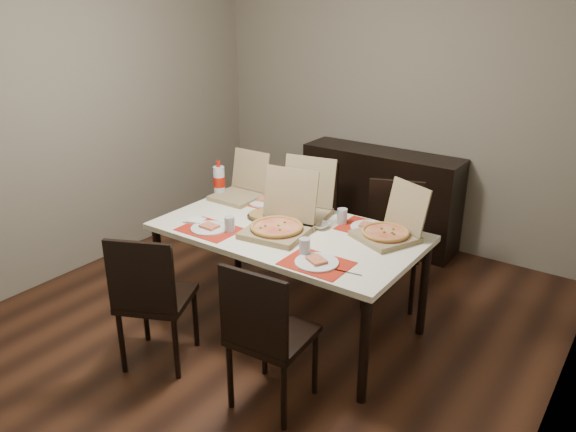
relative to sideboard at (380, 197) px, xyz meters
The scene contains 20 objects.
ground 1.84m from the sideboard, 90.00° to the right, with size 3.80×4.00×0.02m, color #3F2113.
room_walls 1.86m from the sideboard, 90.00° to the right, with size 3.84×4.02×2.62m.
sideboard is the anchor object (origin of this frame).
dining_table 1.74m from the sideboard, 85.44° to the right, with size 1.80×1.00×0.75m.
chair_near_left 2.63m from the sideboard, 96.09° to the right, with size 0.56×0.56×0.93m.
chair_near_right 2.58m from the sideboard, 77.76° to the right, with size 0.45×0.45×0.93m.
chair_far_left 0.83m from the sideboard, 111.22° to the right, with size 0.46×0.46×0.93m.
chair_far_right 1.07m from the sideboard, 58.62° to the right, with size 0.54×0.54×0.93m.
setting_near_left 2.06m from the sideboard, 98.08° to the right, with size 0.44×0.30×0.11m.
setting_near_right 2.13m from the sideboard, 74.97° to the right, with size 0.50×0.30×0.11m.
setting_far_left 1.46m from the sideboard, 101.94° to the right, with size 0.48×0.30×0.11m.
setting_far_right 1.53m from the sideboard, 69.13° to the right, with size 0.51×0.30×0.11m.
napkin_loose 1.88m from the sideboard, 85.92° to the right, with size 0.12×0.11×0.02m, color white.
pizza_box_center 1.84m from the sideboard, 86.26° to the right, with size 0.45×0.49×0.40m.
pizza_box_right 1.68m from the sideboard, 62.24° to the right, with size 0.48×0.50×0.35m.
pizza_box_left 1.55m from the sideboard, 111.30° to the right, with size 0.35×0.38×0.35m.
pizza_box_extra 1.51m from the sideboard, 87.23° to the right, with size 0.47×0.51×0.40m.
faina_plate 1.67m from the sideboard, 95.08° to the right, with size 0.23×0.23×0.03m.
dip_bowl 1.63m from the sideboard, 79.23° to the right, with size 0.13×0.13×0.03m, color white.
soda_bottle 1.68m from the sideboard, 116.38° to the right, with size 0.09×0.09×0.28m.
Camera 1 is at (2.17, -2.84, 2.26)m, focal length 35.00 mm.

